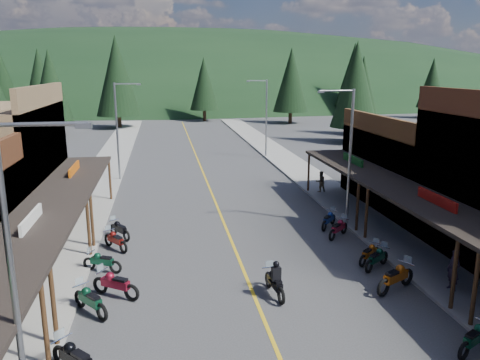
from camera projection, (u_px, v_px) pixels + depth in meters
name	position (u px, v px, depth m)	size (l,w,h in m)	color
ground	(255.00, 299.00, 18.93)	(220.00, 220.00, 0.00)	#38383A
centerline	(207.00, 183.00, 38.12)	(0.15, 90.00, 0.01)	gold
sidewalk_west	(97.00, 186.00, 36.71)	(3.40, 94.00, 0.15)	gray
sidewalk_east	(310.00, 178.00, 39.49)	(3.40, 94.00, 0.15)	gray
shop_east_3	(423.00, 169.00, 31.38)	(10.90, 10.20, 6.20)	#4C2D16
streetlight_0	(18.00, 270.00, 11.03)	(2.16, 0.18, 8.00)	gray
streetlight_1	(119.00, 127.00, 37.89)	(2.16, 0.18, 8.00)	gray
streetlight_2	(348.00, 152.00, 26.68)	(2.16, 0.18, 8.00)	gray
streetlight_3	(265.00, 115.00, 47.78)	(2.16, 0.18, 8.00)	gray
ridge_hill	(172.00, 98.00, 148.44)	(310.00, 140.00, 60.00)	black
pine_1	(40.00, 79.00, 80.56)	(5.88, 5.88, 12.50)	black
pine_2	(117.00, 76.00, 71.11)	(6.72, 6.72, 14.00)	black
pine_3	(204.00, 84.00, 81.37)	(5.04, 5.04, 11.00)	black
pine_4	(291.00, 80.00, 77.68)	(5.88, 5.88, 12.50)	black
pine_5	(354.00, 74.00, 91.57)	(6.72, 6.72, 14.00)	black
pine_6	(432.00, 83.00, 86.17)	(5.04, 5.04, 11.00)	black
pine_7	(2.00, 79.00, 85.04)	(5.88, 5.88, 12.50)	black
pine_9	(362.00, 89.00, 64.45)	(4.93, 4.93, 10.80)	black
pine_10	(51.00, 86.00, 62.44)	(5.38, 5.38, 11.60)	black
pine_11	(356.00, 84.00, 56.91)	(5.82, 5.82, 12.40)	black
bike_west_6	(75.00, 358.00, 14.03)	(0.75, 2.24, 1.28)	black
bike_west_7	(90.00, 299.00, 17.64)	(0.72, 2.15, 1.23)	#0C3D25
bike_west_8	(115.00, 283.00, 18.94)	(0.74, 2.22, 1.27)	maroon
bike_west_9	(102.00, 261.00, 21.34)	(0.64, 1.92, 1.10)	#0C3D27
bike_west_10	(115.00, 239.00, 23.96)	(0.66, 1.98, 1.13)	#64100D
bike_west_11	(120.00, 229.00, 25.60)	(0.65, 1.95, 1.11)	black
bike_east_6	(475.00, 337.00, 15.26)	(0.66, 1.98, 1.13)	#0D4228
bike_east_7	(396.00, 276.00, 19.49)	(0.78, 2.33, 1.33)	#AC4D0C
bike_east_8	(377.00, 257.00, 21.69)	(0.66, 1.97, 1.12)	#0B3723
bike_east_9	(370.00, 252.00, 22.35)	(0.62, 1.85, 1.06)	#A64C0B
bike_east_10	(338.00, 227.00, 25.73)	(0.67, 2.02, 1.15)	maroon
bike_east_11	(329.00, 219.00, 27.28)	(0.64, 1.93, 1.10)	navy
rider_on_bike	(275.00, 281.00, 19.07)	(0.93, 2.18, 1.62)	black
pedestrian_east_a	(454.00, 270.00, 19.22)	(0.64, 0.42, 1.76)	#2D2132
pedestrian_east_b	(320.00, 181.00, 34.65)	(0.76, 0.44, 1.57)	brown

